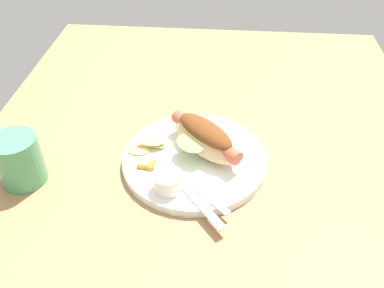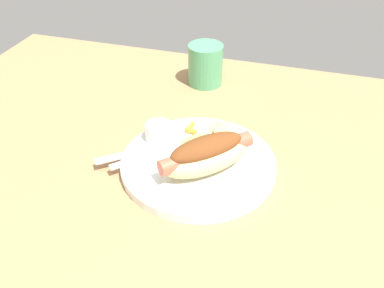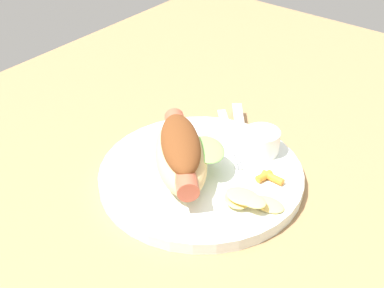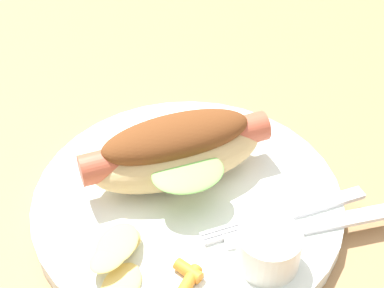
% 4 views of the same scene
% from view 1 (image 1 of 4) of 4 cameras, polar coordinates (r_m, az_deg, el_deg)
% --- Properties ---
extents(ground_plane, '(1.20, 0.90, 0.02)m').
position_cam_1_polar(ground_plane, '(0.76, 1.62, -3.94)').
color(ground_plane, '#9E754C').
extents(plate, '(0.26, 0.26, 0.02)m').
position_cam_1_polar(plate, '(0.76, 0.32, -2.19)').
color(plate, white).
rests_on(plate, ground_plane).
extents(hot_dog, '(0.15, 0.15, 0.06)m').
position_cam_1_polar(hot_dog, '(0.74, 1.83, 0.93)').
color(hot_dog, '#DBB77A').
rests_on(hot_dog, plate).
extents(sauce_ramekin, '(0.05, 0.05, 0.03)m').
position_cam_1_polar(sauce_ramekin, '(0.68, -3.40, -5.24)').
color(sauce_ramekin, white).
rests_on(sauce_ramekin, plate).
extents(fork, '(0.11, 0.11, 0.00)m').
position_cam_1_polar(fork, '(0.69, 0.96, -6.36)').
color(fork, silver).
rests_on(fork, plate).
extents(knife, '(0.12, 0.10, 0.00)m').
position_cam_1_polar(knife, '(0.67, 0.52, -7.69)').
color(knife, silver).
rests_on(knife, plate).
extents(chips_pile, '(0.06, 0.08, 0.02)m').
position_cam_1_polar(chips_pile, '(0.77, -5.99, 0.02)').
color(chips_pile, '#E9C96C').
rests_on(chips_pile, plate).
extents(carrot_garnish, '(0.02, 0.03, 0.01)m').
position_cam_1_polar(carrot_garnish, '(0.73, -6.11, -3.03)').
color(carrot_garnish, orange).
rests_on(carrot_garnish, plate).
extents(drinking_cup, '(0.08, 0.08, 0.09)m').
position_cam_1_polar(drinking_cup, '(0.76, -22.91, -2.08)').
color(drinking_cup, '#4C9E6B').
rests_on(drinking_cup, ground_plane).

